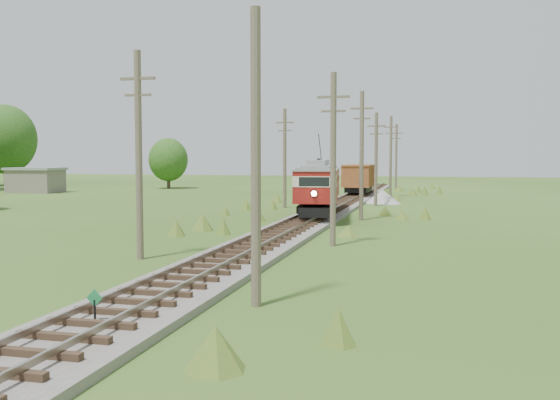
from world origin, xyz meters
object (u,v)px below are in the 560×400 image
(gondola, at_px, (359,177))
(gravel_pile, at_px, (384,197))
(switch_marker, at_px, (95,306))
(streetcar, at_px, (319,183))

(gondola, relative_size, gravel_pile, 2.44)
(switch_marker, distance_m, streetcar, 30.48)
(streetcar, height_order, gravel_pile, streetcar)
(streetcar, distance_m, gondola, 24.33)
(streetcar, xyz_separation_m, gondola, (-0.00, 24.33, -0.40))
(switch_marker, relative_size, gondola, 0.12)
(switch_marker, relative_size, gravel_pile, 0.29)
(streetcar, height_order, gondola, streetcar)
(gondola, height_order, gravel_pile, gondola)
(gondola, bearing_deg, gravel_pile, -70.04)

